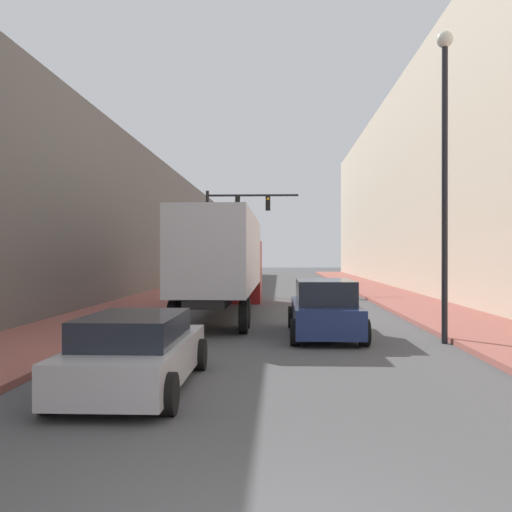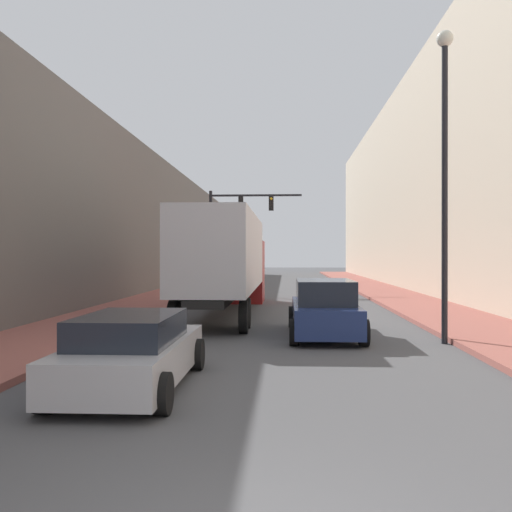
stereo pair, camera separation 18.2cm
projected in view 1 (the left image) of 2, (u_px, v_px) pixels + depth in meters
sidewalk_right at (384, 293)px, 34.07m from camera, size 3.37×80.00×0.15m
sidewalk_left at (174, 292)px, 34.60m from camera, size 3.37×80.00×0.15m
building_right at (464, 176)px, 33.86m from camera, size 6.00×80.00×14.14m
building_left at (98, 221)px, 34.79m from camera, size 6.00×80.00×8.88m
semi_truck at (227, 259)px, 23.06m from camera, size 2.43×14.09×3.85m
sedan_car at (136, 352)px, 10.11m from camera, size 2.03×4.62×1.33m
suv_car at (324, 309)px, 16.61m from camera, size 2.05×4.93×1.65m
traffic_signal_gantry at (229, 222)px, 35.96m from camera, size 5.85×0.35×6.41m
street_lamp at (445, 149)px, 15.22m from camera, size 0.44×0.44×8.35m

